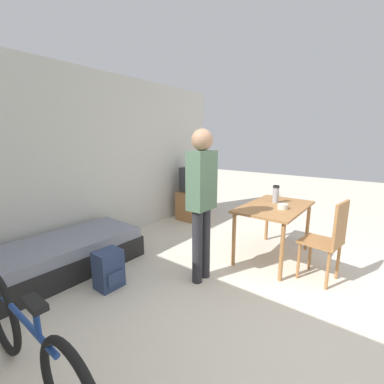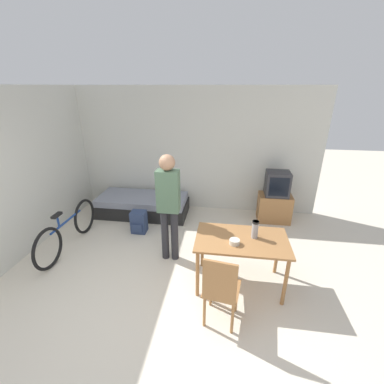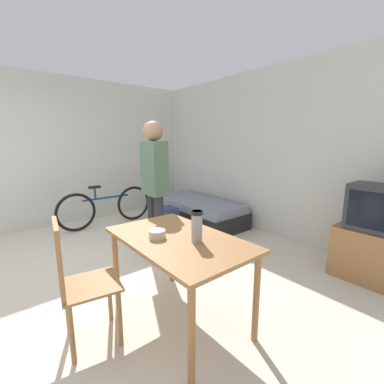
# 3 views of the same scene
# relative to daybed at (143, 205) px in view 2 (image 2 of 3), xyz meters

# --- Properties ---
(ground_plane) EXTENTS (20.00, 20.00, 0.00)m
(ground_plane) POSITION_rel_daybed_xyz_m (0.90, -2.75, -0.21)
(ground_plane) COLOR beige
(wall_back) EXTENTS (5.79, 0.06, 2.70)m
(wall_back) POSITION_rel_daybed_xyz_m (0.90, 0.55, 1.14)
(wall_back) COLOR silver
(wall_back) RESTS_ON ground_plane
(wall_left) EXTENTS (0.06, 4.27, 2.70)m
(wall_left) POSITION_rel_daybed_xyz_m (-1.52, -1.12, 1.14)
(wall_left) COLOR silver
(wall_left) RESTS_ON ground_plane
(daybed) EXTENTS (1.98, 0.87, 0.42)m
(daybed) POSITION_rel_daybed_xyz_m (0.00, 0.00, 0.00)
(daybed) COLOR black
(daybed) RESTS_ON ground_plane
(tv) EXTENTS (0.67, 0.43, 1.09)m
(tv) POSITION_rel_daybed_xyz_m (2.86, 0.09, 0.28)
(tv) COLOR #9E6B3D
(tv) RESTS_ON ground_plane
(dining_table) EXTENTS (1.25, 0.76, 0.76)m
(dining_table) POSITION_rel_daybed_xyz_m (2.07, -1.95, 0.46)
(dining_table) COLOR #9E6B3D
(dining_table) RESTS_ON ground_plane
(wooden_chair) EXTENTS (0.47, 0.47, 0.99)m
(wooden_chair) POSITION_rel_daybed_xyz_m (1.82, -2.70, 0.34)
(wooden_chair) COLOR #9E6B3D
(wooden_chair) RESTS_ON ground_plane
(bicycle) EXTENTS (0.08, 1.76, 0.76)m
(bicycle) POSITION_rel_daybed_xyz_m (-0.87, -1.45, 0.14)
(bicycle) COLOR black
(bicycle) RESTS_ON ground_plane
(person_standing) EXTENTS (0.34, 0.24, 1.78)m
(person_standing) POSITION_rel_daybed_xyz_m (0.96, -1.50, 0.84)
(person_standing) COLOR #28282D
(person_standing) RESTS_ON ground_plane
(thermos_flask) EXTENTS (0.09, 0.09, 0.25)m
(thermos_flask) POSITION_rel_daybed_xyz_m (2.24, -1.89, 0.69)
(thermos_flask) COLOR #99999E
(thermos_flask) RESTS_ON dining_table
(mate_bowl) EXTENTS (0.14, 0.14, 0.07)m
(mate_bowl) POSITION_rel_daybed_xyz_m (1.97, -2.09, 0.58)
(mate_bowl) COLOR beige
(mate_bowl) RESTS_ON dining_table
(backpack) EXTENTS (0.29, 0.26, 0.44)m
(backpack) POSITION_rel_daybed_xyz_m (0.17, -0.77, 0.01)
(backpack) COLOR navy
(backpack) RESTS_ON ground_plane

